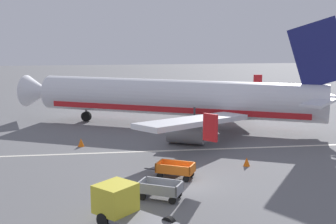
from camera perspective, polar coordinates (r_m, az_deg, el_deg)
The scene contains 8 objects.
ground_plane at distance 30.04m, azimuth 2.30°, elevation -9.00°, with size 220.00×220.00×0.00m, color slate.
apron_stripe at distance 37.78m, azimuth 0.14°, elevation -4.95°, with size 120.00×0.36×0.01m, color silver.
airplane at distance 46.23m, azimuth 2.30°, elevation 1.70°, with size 35.49×29.16×11.34m.
baggage_cart_nearest at distance 27.10m, azimuth -0.99°, elevation -9.81°, with size 3.49×2.40×1.07m.
baggage_cart_second_in_row at distance 30.78m, azimuth 0.94°, elevation -7.34°, with size 3.49×2.39×1.07m.
service_truck_beside_carts at distance 23.59m, azimuth -5.84°, elevation -11.68°, with size 4.40×4.48×2.10m.
traffic_cone_near_plane at distance 34.02m, azimuth 10.00°, elevation -6.26°, with size 0.50×0.50×0.66m, color orange.
traffic_cone_mid_apron at distance 39.81m, azimuth -11.02°, elevation -3.82°, with size 0.55×0.55×0.73m, color orange.
Camera 1 is at (-4.98, -27.94, 9.86)m, focal length 47.81 mm.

